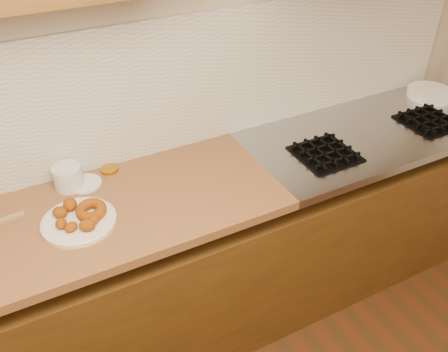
{
  "coord_description": "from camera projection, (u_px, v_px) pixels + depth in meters",
  "views": [
    {
      "loc": [
        -0.44,
        0.22,
        2.08
      ],
      "look_at": [
        0.3,
        1.64,
        0.93
      ],
      "focal_mm": 38.0,
      "sensor_mm": 36.0,
      "label": 1
    }
  ],
  "objects": [
    {
      "name": "wall_back",
      "position": [
        115.0,
        62.0,
        1.87
      ],
      "size": [
        4.0,
        0.02,
        2.7
      ],
      "primitive_type": "cube",
      "color": "tan",
      "rests_on": "ground"
    },
    {
      "name": "base_cabinet",
      "position": [
        162.0,
        282.0,
        2.21
      ],
      "size": [
        3.6,
        0.6,
        0.77
      ],
      "primitive_type": "cube",
      "color": "#4F3110",
      "rests_on": "floor"
    },
    {
      "name": "stovetop",
      "position": [
        371.0,
        132.0,
        2.35
      ],
      "size": [
        1.3,
        0.62,
        0.04
      ],
      "primitive_type": "cube",
      "color": "#9EA0A5",
      "rests_on": "base_cabinet"
    },
    {
      "name": "backsplash",
      "position": [
        121.0,
        98.0,
        1.95
      ],
      "size": [
        3.6,
        0.02,
        0.6
      ],
      "primitive_type": "cube",
      "color": "beige",
      "rests_on": "wall_back"
    },
    {
      "name": "burner_grates",
      "position": [
        380.0,
        135.0,
        2.26
      ],
      "size": [
        0.91,
        0.26,
        0.03
      ],
      "color": "black",
      "rests_on": "stovetop"
    },
    {
      "name": "donut_plate",
      "position": [
        79.0,
        221.0,
        1.76
      ],
      "size": [
        0.28,
        0.28,
        0.02
      ],
      "primitive_type": "cylinder",
      "color": "silver",
      "rests_on": "butcher_block"
    },
    {
      "name": "ring_donut",
      "position": [
        91.0,
        210.0,
        1.78
      ],
      "size": [
        0.13,
        0.13,
        0.05
      ],
      "primitive_type": "torus",
      "rotation": [
        0.1,
        0.0,
        -0.09
      ],
      "color": "#89460B",
      "rests_on": "donut_plate"
    },
    {
      "name": "fried_dough_chunks",
      "position": [
        73.0,
        216.0,
        1.74
      ],
      "size": [
        0.17,
        0.22,
        0.05
      ],
      "color": "#89460B",
      "rests_on": "donut_plate"
    },
    {
      "name": "plastic_tub",
      "position": [
        68.0,
        177.0,
        1.92
      ],
      "size": [
        0.15,
        0.15,
        0.1
      ],
      "primitive_type": "cylinder",
      "rotation": [
        0.0,
        0.0,
        0.3
      ],
      "color": "silver",
      "rests_on": "butcher_block"
    },
    {
      "name": "tub_lid",
      "position": [
        84.0,
        184.0,
        1.96
      ],
      "size": [
        0.18,
        0.18,
        0.01
      ],
      "primitive_type": "cylinder",
      "rotation": [
        0.0,
        0.0,
        -0.4
      ],
      "color": "silver",
      "rests_on": "butcher_block"
    },
    {
      "name": "brass_jar_lid",
      "position": [
        109.0,
        169.0,
        2.04
      ],
      "size": [
        0.1,
        0.1,
        0.01
      ],
      "primitive_type": "cylinder",
      "rotation": [
        0.0,
        0.0,
        -0.41
      ],
      "color": "#B07D16",
      "rests_on": "butcher_block"
    },
    {
      "name": "wooden_utensil",
      "position": [
        0.0,
        221.0,
        1.77
      ],
      "size": [
        0.18,
        0.04,
        0.01
      ],
      "primitive_type": "cube",
      "rotation": [
        0.0,
        0.0,
        0.1
      ],
      "color": "#997A4E",
      "rests_on": "butcher_block"
    },
    {
      "name": "plate_stack",
      "position": [
        430.0,
        93.0,
        2.62
      ],
      "size": [
        0.25,
        0.25,
        0.04
      ],
      "color": "white",
      "rests_on": "stovetop"
    }
  ]
}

